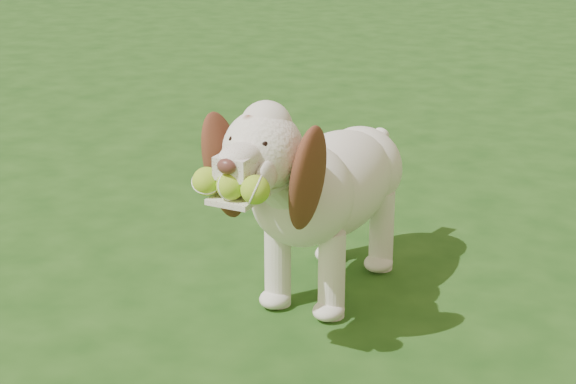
% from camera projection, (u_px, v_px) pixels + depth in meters
% --- Properties ---
extents(ground, '(80.00, 80.00, 0.00)m').
position_uv_depth(ground, '(349.00, 239.00, 3.57)').
color(ground, '#1B4313').
rests_on(ground, ground).
extents(dog, '(0.44, 1.12, 0.73)m').
position_uv_depth(dog, '(321.00, 183.00, 2.98)').
color(dog, white).
rests_on(dog, ground).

